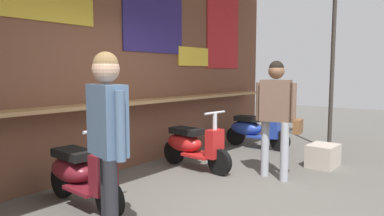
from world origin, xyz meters
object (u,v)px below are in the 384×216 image
scooter_maroon (80,173)px  merchandise_crate (323,156)px  shopper_with_handbag (277,107)px  scooter_blue (253,129)px  shopper_passing (107,129)px  scooter_red (192,145)px

scooter_maroon → merchandise_crate: scooter_maroon is taller
scooter_maroon → merchandise_crate: (3.52, -1.64, -0.20)m
shopper_with_handbag → scooter_maroon: bearing=139.3°
scooter_blue → shopper_passing: shopper_passing is taller
scooter_maroon → shopper_with_handbag: (2.42, -1.31, 0.67)m
scooter_maroon → scooter_blue: bearing=91.7°
shopper_with_handbag → shopper_passing: shopper_passing is taller
shopper_passing → scooter_maroon: bearing=82.3°
scooter_blue → shopper_passing: size_ratio=0.81×
scooter_blue → merchandise_crate: 1.75m
scooter_maroon → shopper_with_handbag: 2.83m
scooter_blue → shopper_passing: (-4.54, -1.13, 0.69)m
scooter_maroon → shopper_passing: (-0.43, -1.13, 0.69)m
scooter_maroon → shopper_with_handbag: bearing=63.2°
scooter_maroon → merchandise_crate: 3.89m
scooter_maroon → scooter_red: bearing=91.7°
scooter_maroon → merchandise_crate: bearing=66.8°
scooter_red → shopper_passing: (-2.51, -1.13, 0.69)m
scooter_blue → scooter_maroon: bearing=-93.5°
scooter_red → merchandise_crate: bearing=44.9°
scooter_maroon → shopper_passing: bearing=-19.4°
merchandise_crate → shopper_passing: bearing=172.6°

